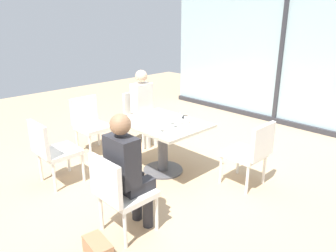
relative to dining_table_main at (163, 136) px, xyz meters
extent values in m
plane|color=tan|center=(0.00, 0.00, -0.54)|extent=(12.00, 12.00, 0.00)
cube|color=#9EB7BC|center=(0.00, 3.20, 0.81)|extent=(5.39, 0.03, 2.70)
cube|color=#2D2D33|center=(0.00, 3.17, 0.81)|extent=(0.08, 0.06, 2.70)
cube|color=#2D2D33|center=(0.00, 3.17, -0.49)|extent=(5.39, 0.10, 0.10)
cube|color=#BCB29E|center=(0.00, 0.00, 0.18)|extent=(1.15, 0.89, 0.04)
cylinder|color=#4C4C51|center=(0.00, 0.00, -0.19)|extent=(0.14, 0.14, 0.69)
cylinder|color=#4C4C51|center=(0.00, 0.00, -0.52)|extent=(0.56, 0.56, 0.02)
cube|color=silver|center=(0.72, -1.16, -0.12)|extent=(0.46, 0.46, 0.06)
cube|color=silver|center=(0.72, -1.41, 0.12)|extent=(0.46, 0.05, 0.42)
cylinder|color=silver|center=(0.92, -0.96, -0.34)|extent=(0.04, 0.04, 0.39)
cylinder|color=silver|center=(0.52, -0.96, -0.34)|extent=(0.04, 0.04, 0.39)
cylinder|color=silver|center=(0.92, -1.36, -0.34)|extent=(0.04, 0.04, 0.39)
cylinder|color=silver|center=(0.52, -1.36, -0.34)|extent=(0.04, 0.04, 0.39)
cube|color=silver|center=(-0.98, 0.50, -0.12)|extent=(0.46, 0.46, 0.06)
cube|color=silver|center=(-1.23, 0.50, 0.12)|extent=(0.05, 0.46, 0.42)
cylinder|color=silver|center=(-0.78, 0.30, -0.34)|extent=(0.04, 0.04, 0.39)
cylinder|color=silver|center=(-0.78, 0.70, -0.34)|extent=(0.04, 0.04, 0.39)
cylinder|color=silver|center=(-1.18, 0.30, -0.34)|extent=(0.04, 0.04, 0.39)
cylinder|color=silver|center=(-1.18, 0.70, -0.34)|extent=(0.04, 0.04, 0.39)
cube|color=silver|center=(-0.72, -1.16, -0.12)|extent=(0.46, 0.46, 0.06)
cube|color=silver|center=(-0.72, -1.41, 0.12)|extent=(0.46, 0.05, 0.42)
cylinder|color=silver|center=(-0.52, -0.96, -0.34)|extent=(0.04, 0.04, 0.39)
cylinder|color=silver|center=(-0.92, -0.96, -0.34)|extent=(0.04, 0.04, 0.39)
cylinder|color=silver|center=(-0.52, -1.36, -0.34)|extent=(0.04, 0.04, 0.39)
cylinder|color=silver|center=(-0.92, -1.36, -0.34)|extent=(0.04, 0.04, 0.39)
cube|color=silver|center=(0.98, 0.50, -0.12)|extent=(0.46, 0.46, 0.06)
cube|color=silver|center=(1.23, 0.50, 0.12)|extent=(0.05, 0.46, 0.42)
cylinder|color=silver|center=(0.78, 0.70, -0.34)|extent=(0.04, 0.04, 0.39)
cylinder|color=silver|center=(0.78, 0.30, -0.34)|extent=(0.04, 0.04, 0.39)
cylinder|color=silver|center=(1.18, 0.70, -0.34)|extent=(0.04, 0.04, 0.39)
cylinder|color=silver|center=(1.18, 0.30, -0.34)|extent=(0.04, 0.04, 0.39)
cube|color=silver|center=(-1.24, -0.33, -0.12)|extent=(0.46, 0.46, 0.06)
cube|color=silver|center=(-1.49, -0.33, 0.12)|extent=(0.05, 0.46, 0.42)
cylinder|color=silver|center=(-1.04, -0.53, -0.34)|extent=(0.04, 0.04, 0.39)
cylinder|color=silver|center=(-1.04, -0.13, -0.34)|extent=(0.04, 0.04, 0.39)
cylinder|color=silver|center=(-1.44, -0.53, -0.34)|extent=(0.04, 0.04, 0.39)
cylinder|color=silver|center=(-1.44, -0.13, -0.34)|extent=(0.04, 0.04, 0.39)
cylinder|color=#28282D|center=(0.81, -0.98, -0.31)|extent=(0.11, 0.11, 0.45)
cube|color=#28282D|center=(0.81, -1.08, -0.03)|extent=(0.13, 0.32, 0.11)
cylinder|color=#28282D|center=(0.63, -0.98, -0.31)|extent=(0.11, 0.11, 0.45)
cube|color=#28282D|center=(0.63, -1.08, -0.03)|extent=(0.13, 0.32, 0.11)
cube|color=#28282D|center=(0.72, -1.21, 0.26)|extent=(0.34, 0.20, 0.48)
sphere|color=#936B4C|center=(0.72, -1.21, 0.62)|extent=(0.20, 0.20, 0.20)
cylinder|color=silver|center=(-0.81, 0.41, -0.31)|extent=(0.11, 0.11, 0.45)
cube|color=silver|center=(-0.90, 0.41, -0.03)|extent=(0.32, 0.13, 0.11)
cylinder|color=silver|center=(-0.81, 0.59, -0.31)|extent=(0.11, 0.11, 0.45)
cube|color=silver|center=(-0.90, 0.59, -0.03)|extent=(0.32, 0.13, 0.11)
cube|color=silver|center=(-1.03, 0.50, 0.26)|extent=(0.20, 0.34, 0.48)
sphere|color=#D8AD8C|center=(-1.03, 0.50, 0.62)|extent=(0.20, 0.20, 0.20)
cylinder|color=silver|center=(0.14, 0.00, 0.20)|extent=(0.06, 0.06, 0.00)
cylinder|color=silver|center=(0.14, 0.00, 0.24)|extent=(0.01, 0.01, 0.08)
cone|color=silver|center=(0.14, 0.00, 0.33)|extent=(0.07, 0.07, 0.09)
cylinder|color=silver|center=(0.25, 0.07, 0.20)|extent=(0.06, 0.06, 0.00)
cylinder|color=silver|center=(0.25, 0.07, 0.24)|extent=(0.01, 0.01, 0.08)
cone|color=silver|center=(0.25, 0.07, 0.33)|extent=(0.07, 0.07, 0.09)
cylinder|color=silver|center=(0.26, -0.30, 0.20)|extent=(0.06, 0.06, 0.00)
cylinder|color=silver|center=(0.26, -0.30, 0.24)|extent=(0.01, 0.01, 0.08)
cone|color=silver|center=(0.26, -0.30, 0.33)|extent=(0.07, 0.07, 0.09)
cylinder|color=silver|center=(0.25, -0.06, 0.20)|extent=(0.06, 0.06, 0.00)
cylinder|color=silver|center=(0.25, -0.06, 0.24)|extent=(0.01, 0.01, 0.08)
cone|color=silver|center=(0.25, -0.06, 0.33)|extent=(0.07, 0.07, 0.09)
cylinder|color=white|center=(0.26, 0.20, 0.24)|extent=(0.08, 0.08, 0.09)
cube|color=black|center=(0.06, 0.37, 0.20)|extent=(0.14, 0.16, 0.01)
camera|label=1|loc=(3.00, -2.83, 1.56)|focal=34.32mm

